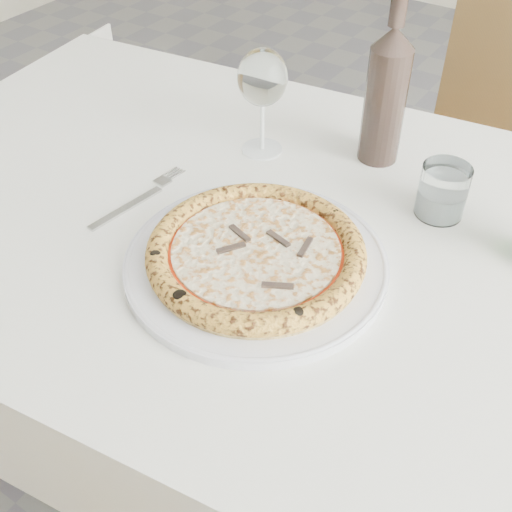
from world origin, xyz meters
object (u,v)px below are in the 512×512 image
(wine_glass, at_px, (262,80))
(pizza, at_px, (256,252))
(wine_bottle, at_px, (386,94))
(tumbler, at_px, (442,194))
(chair_far, at_px, (502,135))
(plate, at_px, (256,262))
(dining_table, at_px, (292,273))

(wine_glass, bearing_deg, pizza, -58.01)
(wine_glass, height_order, wine_bottle, wine_bottle)
(tumbler, relative_size, wine_bottle, 0.30)
(chair_far, distance_m, pizza, 0.97)
(tumbler, xyz_separation_m, wine_bottle, (-0.14, 0.09, 0.08))
(plate, distance_m, tumbler, 0.30)
(tumbler, distance_m, wine_bottle, 0.19)
(dining_table, distance_m, pizza, 0.15)
(pizza, height_order, wine_bottle, wine_bottle)
(chair_far, relative_size, plate, 2.62)
(dining_table, bearing_deg, wine_glass, 136.19)
(pizza, distance_m, wine_glass, 0.31)
(plate, height_order, wine_bottle, wine_bottle)
(plate, bearing_deg, chair_far, 84.20)
(chair_far, distance_m, tumbler, 0.73)
(pizza, height_order, tumbler, tumbler)
(wine_bottle, bearing_deg, dining_table, -93.69)
(chair_far, relative_size, wine_glass, 5.20)
(chair_far, height_order, pizza, chair_far)
(chair_far, relative_size, pizza, 3.17)
(wine_glass, xyz_separation_m, wine_bottle, (0.17, 0.09, -0.01))
(dining_table, xyz_separation_m, tumbler, (0.16, 0.15, 0.12))
(dining_table, xyz_separation_m, plate, (0.00, -0.10, 0.10))
(plate, bearing_deg, pizza, 147.99)
(wine_bottle, bearing_deg, tumbler, -31.57)
(dining_table, bearing_deg, plate, -90.00)
(dining_table, distance_m, plate, 0.14)
(wine_bottle, bearing_deg, wine_glass, -152.40)
(chair_far, distance_m, plate, 0.96)
(wine_bottle, bearing_deg, plate, -92.60)
(chair_far, bearing_deg, plate, -95.80)
(dining_table, xyz_separation_m, chair_far, (0.09, 0.83, -0.13))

